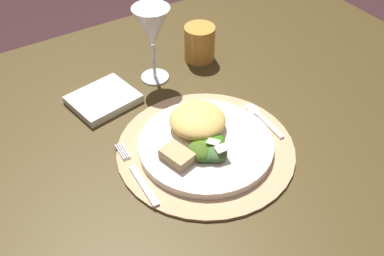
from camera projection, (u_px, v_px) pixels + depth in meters
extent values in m
cube|color=#423315|center=(167.00, 145.00, 0.93)|extent=(1.48, 0.99, 0.03)
cylinder|color=#443418|center=(271.00, 79.00, 1.69)|extent=(0.08, 0.08, 0.67)
cylinder|color=tan|center=(206.00, 149.00, 0.90)|extent=(0.35, 0.35, 0.01)
cylinder|color=white|center=(206.00, 145.00, 0.90)|extent=(0.26, 0.26, 0.02)
ellipsoid|color=#E9BB5C|center=(197.00, 120.00, 0.91)|extent=(0.13, 0.13, 0.04)
ellipsoid|color=#3E5F18|center=(199.00, 152.00, 0.85)|extent=(0.04, 0.05, 0.02)
ellipsoid|color=#317213|center=(212.00, 143.00, 0.87)|extent=(0.06, 0.04, 0.02)
ellipsoid|color=#2E6D36|center=(207.00, 154.00, 0.85)|extent=(0.05, 0.05, 0.02)
ellipsoid|color=#436E13|center=(201.00, 146.00, 0.87)|extent=(0.06, 0.06, 0.02)
ellipsoid|color=#3F632F|center=(216.00, 153.00, 0.85)|extent=(0.05, 0.05, 0.02)
cube|color=beige|center=(213.00, 142.00, 0.86)|extent=(0.03, 0.03, 0.01)
cube|color=beige|center=(222.00, 148.00, 0.84)|extent=(0.03, 0.02, 0.01)
cube|color=tan|center=(177.00, 156.00, 0.85)|extent=(0.05, 0.07, 0.02)
cube|color=silver|center=(144.00, 185.00, 0.83)|extent=(0.02, 0.11, 0.00)
cube|color=silver|center=(120.00, 153.00, 0.89)|extent=(0.00, 0.05, 0.00)
cube|color=silver|center=(122.00, 152.00, 0.89)|extent=(0.00, 0.05, 0.00)
cube|color=silver|center=(124.00, 151.00, 0.89)|extent=(0.00, 0.05, 0.00)
cube|color=silver|center=(126.00, 150.00, 0.89)|extent=(0.00, 0.05, 0.00)
cube|color=silver|center=(269.00, 125.00, 0.95)|extent=(0.02, 0.09, 0.00)
ellipsoid|color=silver|center=(253.00, 109.00, 0.99)|extent=(0.03, 0.04, 0.01)
cube|color=white|center=(103.00, 99.00, 1.01)|extent=(0.15, 0.13, 0.02)
cylinder|color=silver|center=(155.00, 77.00, 1.08)|extent=(0.06, 0.06, 0.00)
cylinder|color=silver|center=(154.00, 61.00, 1.05)|extent=(0.01, 0.01, 0.08)
cone|color=silver|center=(152.00, 27.00, 0.99)|extent=(0.08, 0.08, 0.09)
cylinder|color=gold|center=(200.00, 43.00, 1.11)|extent=(0.07, 0.07, 0.09)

